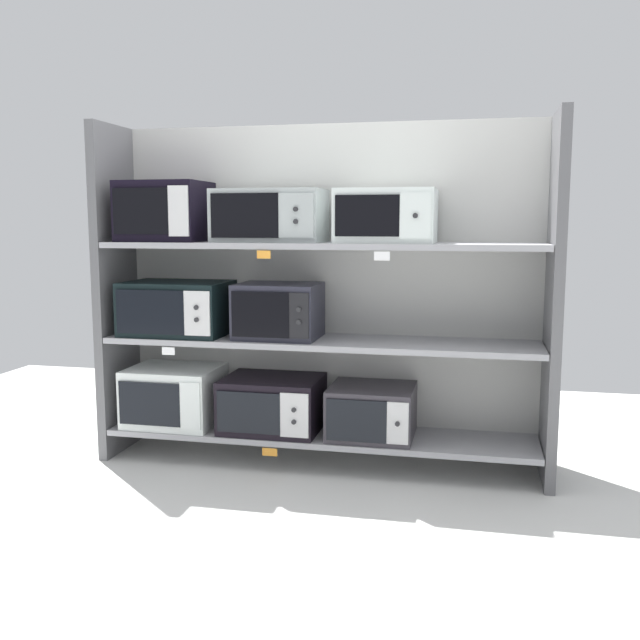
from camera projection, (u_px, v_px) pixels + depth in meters
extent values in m
cube|color=silver|center=(266.00, 549.00, 2.81)|extent=(6.24, 6.00, 0.02)
cube|color=#B2B2AD|center=(329.00, 292.00, 3.88)|extent=(2.44, 0.04, 1.79)
cube|color=#5B5B5E|center=(116.00, 292.00, 3.90)|extent=(0.05, 0.42, 1.79)
cube|color=#5B5B5E|center=(554.00, 301.00, 3.41)|extent=(0.05, 0.42, 1.79)
cube|color=#99999E|center=(320.00, 435.00, 3.76)|extent=(2.24, 0.42, 0.03)
cube|color=silver|center=(175.00, 395.00, 3.91)|extent=(0.48, 0.40, 0.31)
cube|color=black|center=(150.00, 404.00, 3.72)|extent=(0.34, 0.01, 0.23)
cube|color=silver|center=(190.00, 406.00, 3.67)|extent=(0.11, 0.01, 0.25)
cube|color=black|center=(273.00, 403.00, 3.79)|extent=(0.51, 0.40, 0.28)
cube|color=black|center=(248.00, 413.00, 3.60)|extent=(0.34, 0.01, 0.21)
cube|color=silver|center=(294.00, 415.00, 3.55)|extent=(0.15, 0.01, 0.23)
cylinder|color=#262628|center=(294.00, 422.00, 3.55)|extent=(0.02, 0.01, 0.02)
cylinder|color=#262628|center=(294.00, 410.00, 3.54)|extent=(0.02, 0.01, 0.02)
cube|color=#332F36|center=(372.00, 411.00, 3.68)|extent=(0.43, 0.39, 0.26)
cube|color=black|center=(356.00, 421.00, 3.49)|extent=(0.30, 0.01, 0.21)
cube|color=silver|center=(398.00, 423.00, 3.45)|extent=(0.11, 0.01, 0.21)
cylinder|color=#262628|center=(397.00, 424.00, 3.44)|extent=(0.02, 0.01, 0.02)
cube|color=orange|center=(270.00, 452.00, 3.60)|extent=(0.08, 0.00, 0.04)
cube|color=#99999E|center=(320.00, 342.00, 3.69)|extent=(2.24, 0.42, 0.03)
cube|color=black|center=(178.00, 308.00, 3.83)|extent=(0.55, 0.39, 0.29)
cube|color=black|center=(150.00, 312.00, 3.65)|extent=(0.38, 0.01, 0.23)
cube|color=silver|center=(197.00, 313.00, 3.60)|extent=(0.14, 0.01, 0.23)
cylinder|color=#262628|center=(196.00, 320.00, 3.59)|extent=(0.02, 0.01, 0.02)
cylinder|color=#262628|center=(196.00, 308.00, 3.59)|extent=(0.02, 0.01, 0.02)
cube|color=#272734|center=(279.00, 311.00, 3.71)|extent=(0.42, 0.34, 0.29)
cube|color=black|center=(260.00, 315.00, 3.55)|extent=(0.30, 0.01, 0.23)
cube|color=black|center=(299.00, 316.00, 3.51)|extent=(0.10, 0.01, 0.23)
cylinder|color=#262628|center=(299.00, 322.00, 3.50)|extent=(0.02, 0.01, 0.02)
cylinder|color=#262628|center=(299.00, 310.00, 3.50)|extent=(0.02, 0.01, 0.02)
cube|color=white|center=(168.00, 351.00, 3.64)|extent=(0.07, 0.00, 0.04)
cube|color=#99999E|center=(320.00, 245.00, 3.62)|extent=(2.24, 0.42, 0.03)
cube|color=black|center=(165.00, 212.00, 3.78)|extent=(0.44, 0.37, 0.32)
cube|color=black|center=(141.00, 211.00, 3.60)|extent=(0.30, 0.01, 0.23)
cube|color=silver|center=(178.00, 211.00, 3.56)|extent=(0.11, 0.01, 0.25)
cube|color=#9FA8A7|center=(270.00, 216.00, 3.65)|extent=(0.56, 0.32, 0.27)
cube|color=black|center=(245.00, 216.00, 3.51)|extent=(0.35, 0.01, 0.22)
cube|color=#9FA8A7|center=(296.00, 215.00, 3.46)|extent=(0.18, 0.01, 0.22)
cylinder|color=#262628|center=(296.00, 222.00, 3.45)|extent=(0.02, 0.01, 0.02)
cylinder|color=#262628|center=(296.00, 209.00, 3.44)|extent=(0.02, 0.01, 0.02)
cube|color=silver|center=(387.00, 216.00, 3.53)|extent=(0.49, 0.37, 0.27)
cube|color=black|center=(367.00, 216.00, 3.35)|extent=(0.31, 0.01, 0.20)
cube|color=silver|center=(415.00, 216.00, 3.31)|extent=(0.15, 0.01, 0.21)
cylinder|color=#262628|center=(415.00, 216.00, 3.30)|extent=(0.02, 0.01, 0.02)
cube|color=orange|center=(264.00, 255.00, 3.47)|extent=(0.07, 0.00, 0.04)
cube|color=white|center=(382.00, 256.00, 3.34)|extent=(0.07, 0.00, 0.04)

